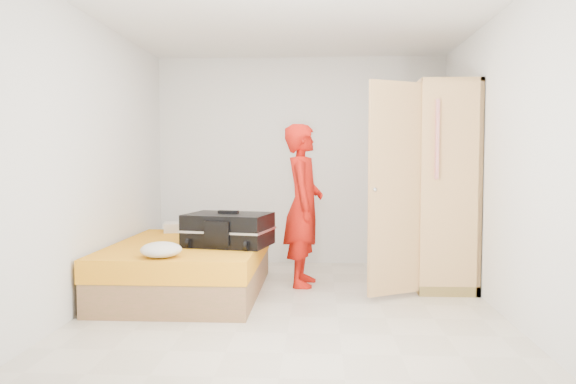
# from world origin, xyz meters

# --- Properties ---
(room) EXTENTS (4.00, 4.02, 2.60)m
(room) POSITION_xyz_m (0.00, 0.00, 1.30)
(room) COLOR beige
(room) RESTS_ON ground
(bed) EXTENTS (1.42, 2.02, 0.50)m
(bed) POSITION_xyz_m (-1.05, 0.35, 0.25)
(bed) COLOR #9A6546
(bed) RESTS_ON ground
(wardrobe) EXTENTS (1.10, 1.47, 2.10)m
(wardrobe) POSITION_xyz_m (1.46, 0.84, 1.00)
(wardrobe) COLOR #DFAF6D
(wardrobe) RESTS_ON ground
(person) EXTENTS (0.44, 0.64, 1.69)m
(person) POSITION_xyz_m (0.08, 0.75, 0.85)
(person) COLOR red
(person) RESTS_ON ground
(suitcase) EXTENTS (0.89, 0.73, 0.34)m
(suitcase) POSITION_xyz_m (-0.63, 0.20, 0.65)
(suitcase) COLOR black
(suitcase) RESTS_ON bed
(round_cushion) EXTENTS (0.35, 0.35, 0.13)m
(round_cushion) POSITION_xyz_m (-1.09, -0.48, 0.57)
(round_cushion) COLOR beige
(round_cushion) RESTS_ON bed
(pillow) EXTENTS (0.62, 0.40, 0.10)m
(pillow) POSITION_xyz_m (-1.24, 1.20, 0.55)
(pillow) COLOR beige
(pillow) RESTS_ON bed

